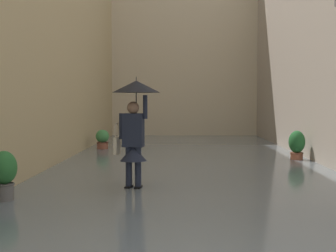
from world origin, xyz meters
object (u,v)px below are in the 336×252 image
person_wading (134,115)px  potted_plant_far_right (4,174)px  potted_plant_near_right (102,140)px  potted_plant_far_left (297,145)px

person_wading → potted_plant_far_right: person_wading is taller
person_wading → potted_plant_far_right: 2.51m
potted_plant_near_right → potted_plant_far_right: potted_plant_far_right is taller
potted_plant_near_right → potted_plant_far_left: 6.48m
person_wading → potted_plant_far_right: (2.02, 1.16, -0.92)m
potted_plant_near_right → potted_plant_far_right: bearing=88.2°
potted_plant_near_right → potted_plant_far_left: bearing=154.7°
potted_plant_near_right → potted_plant_far_right: size_ratio=0.81×
potted_plant_near_right → potted_plant_far_right: (0.26, 8.26, 0.12)m
person_wading → potted_plant_far_right: bearing=29.8°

